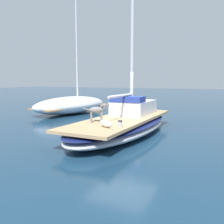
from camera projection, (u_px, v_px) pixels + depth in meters
name	position (u px, v px, depth m)	size (l,w,h in m)	color
ground_plane	(123.00, 134.00, 9.95)	(120.00, 120.00, 0.00)	navy
sailboat_main	(123.00, 126.00, 9.91)	(2.61, 7.27, 0.66)	#B2B7C1
mast_main	(131.00, 30.00, 10.10)	(0.14, 2.27, 7.85)	silver
cabin_house	(133.00, 107.00, 10.81)	(1.43, 2.24, 0.84)	silver
dog_grey	(98.00, 110.00, 8.79)	(0.82, 0.60, 0.70)	gray
dog_white	(106.00, 124.00, 7.92)	(0.81, 0.64, 0.22)	silver
deck_winch	(120.00, 124.00, 7.92)	(0.16, 0.16, 0.21)	#B7B7BC
coiled_rope	(98.00, 120.00, 9.24)	(0.32, 0.32, 0.04)	beige
moored_boat_port_side	(71.00, 105.00, 16.17)	(3.44, 6.24, 7.72)	white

